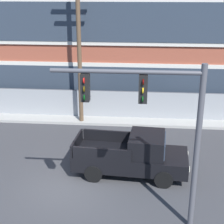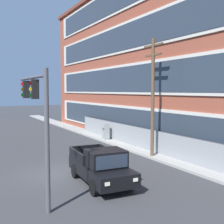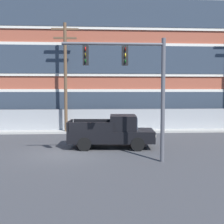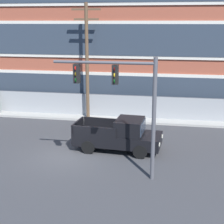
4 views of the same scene
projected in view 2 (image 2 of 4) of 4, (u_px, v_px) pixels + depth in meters
ground_plane at (60, 174)px, 17.08m from camera, size 160.00×160.00×0.00m
sidewalk_building_side at (163, 158)px, 20.94m from camera, size 80.00×1.86×0.16m
brick_mill_building at (206, 55)px, 24.56m from camera, size 49.62×10.56×16.31m
chain_link_fence at (197, 153)px, 18.39m from camera, size 36.98×0.06×1.93m
traffic_signal_mast at (38, 110)px, 12.57m from camera, size 4.93×0.43×5.99m
pickup_truck_black at (101, 167)px, 15.23m from camera, size 5.33×2.47×2.00m
utility_pole_near_corner at (153, 93)px, 20.87m from camera, size 2.17×0.26×8.90m
electrical_cabinet at (106, 132)px, 28.12m from camera, size 0.57×0.55×1.80m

